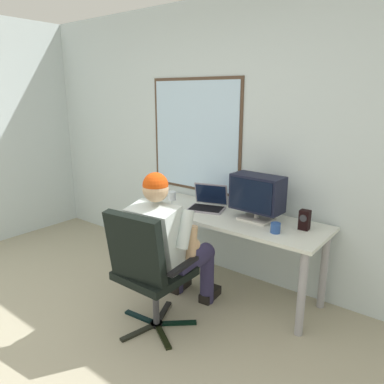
% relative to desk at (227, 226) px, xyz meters
% --- Properties ---
extents(wall_rear, '(5.51, 0.08, 2.62)m').
position_rel_desk_xyz_m(wall_rear, '(-0.15, 0.37, 0.70)').
color(wall_rear, silver).
rests_on(wall_rear, ground).
extents(desk, '(1.76, 0.62, 0.72)m').
position_rel_desk_xyz_m(desk, '(0.00, 0.00, 0.00)').
color(desk, '#98969C').
rests_on(desk, ground).
extents(office_chair, '(0.62, 0.61, 0.99)m').
position_rel_desk_xyz_m(office_chair, '(-0.11, -0.92, -0.06)').
color(office_chair, black).
rests_on(office_chair, ground).
extents(person_seated, '(0.56, 0.85, 1.23)m').
position_rel_desk_xyz_m(person_seated, '(-0.13, -0.65, 0.02)').
color(person_seated, '#2E2A4C').
rests_on(person_seated, ground).
extents(crt_monitor, '(0.45, 0.24, 0.39)m').
position_rel_desk_xyz_m(crt_monitor, '(0.26, 0.05, 0.33)').
color(crt_monitor, beige).
rests_on(crt_monitor, desk).
extents(laptop, '(0.39, 0.37, 0.22)m').
position_rel_desk_xyz_m(laptop, '(-0.26, 0.07, 0.16)').
color(laptop, gray).
rests_on(laptop, desk).
extents(wine_glass, '(0.08, 0.08, 0.16)m').
position_rel_desk_xyz_m(wine_glass, '(-0.54, -0.14, 0.21)').
color(wine_glass, silver).
rests_on(wine_glass, desk).
extents(desk_speaker, '(0.08, 0.08, 0.16)m').
position_rel_desk_xyz_m(desk_speaker, '(0.67, 0.08, 0.18)').
color(desk_speaker, black).
rests_on(desk_speaker, desk).
extents(coffee_mug, '(0.08, 0.08, 0.08)m').
position_rel_desk_xyz_m(coffee_mug, '(0.52, -0.13, 0.14)').
color(coffee_mug, '#284A8F').
rests_on(coffee_mug, desk).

